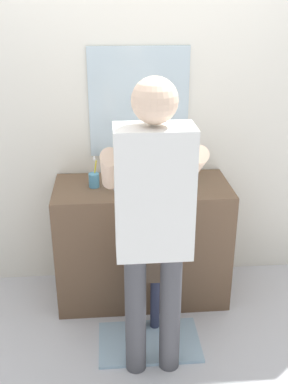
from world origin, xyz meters
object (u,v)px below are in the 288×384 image
child_toddler (147,261)px  adult_parent (154,210)px  soap_bottle (192,173)px  toothbrush_cup (94,180)px

child_toddler → adult_parent: (0.00, -0.32, 0.51)m
soap_bottle → adult_parent: size_ratio=0.10×
toothbrush_cup → child_toddler: bearing=-51.6°
child_toddler → adult_parent: 0.60m
toothbrush_cup → soap_bottle: (0.66, 0.02, 0.02)m
toothbrush_cup → soap_bottle: 0.67m
toothbrush_cup → adult_parent: adult_parent is taller
toothbrush_cup → soap_bottle: bearing=2.0°
toothbrush_cup → adult_parent: size_ratio=0.12×
child_toddler → adult_parent: bearing=-89.8°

